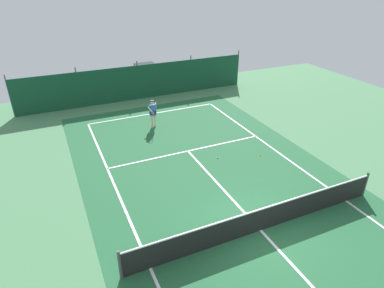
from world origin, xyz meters
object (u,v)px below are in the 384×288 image
tennis_player (153,112)px  tennis_ball_midcourt (260,155)px  tennis_ball_near_player (218,158)px  parked_car (147,76)px  tennis_net (262,219)px

tennis_player → tennis_ball_midcourt: tennis_player is taller
tennis_ball_near_player → parked_car: (0.38, 12.43, 0.81)m
tennis_net → tennis_ball_near_player: (1.04, 5.14, -0.48)m
tennis_ball_near_player → tennis_ball_midcourt: bearing=-17.6°
tennis_net → tennis_player: size_ratio=6.17×
tennis_player → tennis_ball_midcourt: 6.68m
tennis_ball_midcourt → parked_car: (-1.68, 13.08, 0.81)m
tennis_player → parked_car: bearing=-127.4°
tennis_player → parked_car: 7.90m
tennis_ball_near_player → tennis_ball_midcourt: size_ratio=1.00×
tennis_ball_near_player → tennis_player: bearing=109.3°
tennis_net → parked_car: 17.63m
tennis_player → tennis_ball_near_player: tennis_player is taller
tennis_net → tennis_player: 9.98m
tennis_player → parked_car: parked_car is taller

